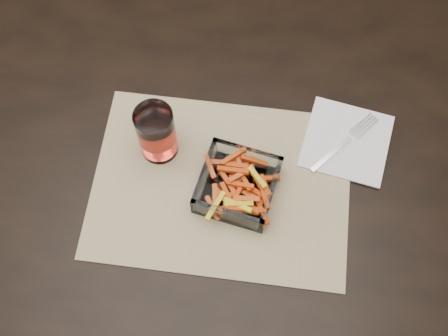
{
  "coord_description": "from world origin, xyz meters",
  "views": [
    {
      "loc": [
        0.09,
        -0.41,
        1.67
      ],
      "look_at": [
        0.07,
        -0.02,
        0.78
      ],
      "focal_mm": 45.0,
      "sensor_mm": 36.0,
      "label": 1
    }
  ],
  "objects_px": {
    "glass_bowl": "(237,186)",
    "tumbler": "(157,134)",
    "dining_table": "(190,182)",
    "fork": "(346,141)"
  },
  "relations": [
    {
      "from": "glass_bowl",
      "to": "tumbler",
      "type": "distance_m",
      "value": 0.17
    },
    {
      "from": "dining_table",
      "to": "tumbler",
      "type": "relative_size",
      "value": 13.59
    },
    {
      "from": "glass_bowl",
      "to": "fork",
      "type": "bearing_deg",
      "value": 28.96
    },
    {
      "from": "glass_bowl",
      "to": "dining_table",
      "type": "bearing_deg",
      "value": 152.38
    },
    {
      "from": "dining_table",
      "to": "fork",
      "type": "height_order",
      "value": "fork"
    },
    {
      "from": "glass_bowl",
      "to": "tumbler",
      "type": "height_order",
      "value": "tumbler"
    },
    {
      "from": "dining_table",
      "to": "fork",
      "type": "bearing_deg",
      "value": 11.57
    },
    {
      "from": "dining_table",
      "to": "fork",
      "type": "relative_size",
      "value": 12.58
    },
    {
      "from": "dining_table",
      "to": "glass_bowl",
      "type": "distance_m",
      "value": 0.15
    },
    {
      "from": "glass_bowl",
      "to": "tumbler",
      "type": "relative_size",
      "value": 1.31
    }
  ]
}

